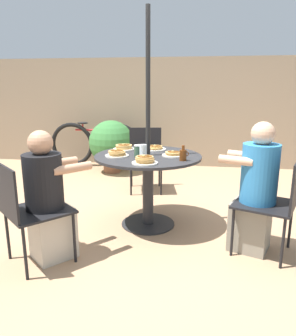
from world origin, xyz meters
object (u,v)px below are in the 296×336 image
object	(u,v)px
pancake_plate_b	(124,147)
potted_shrub	(111,143)
patio_chair_north	(146,154)
diner_south	(255,193)
patio_chair_south	(276,200)
pancake_plate_d	(155,148)
patio_chair_east	(27,207)
diner_east	(48,201)
drinking_glass_a	(143,152)
pancake_plate_c	(117,154)
coffee_cup	(139,151)
pancake_plate_e	(173,154)
bicycle	(95,144)
syrup_bottle	(183,155)
patio_table	(148,172)
pancake_plate_a	(145,160)

from	to	relation	value
pancake_plate_b	potted_shrub	distance (m)	1.92
patio_chair_north	diner_south	size ratio (longest dim) A/B	0.75
diner_south	pancake_plate_b	xyz separation A→B (m)	(-1.29, 0.64, 0.24)
patio_chair_south	pancake_plate_d	bearing A→B (deg)	78.02
patio_chair_north	patio_chair_east	xyz separation A→B (m)	(-0.59, -2.14, 0.00)
diner_east	drinking_glass_a	distance (m)	0.98
diner_east	drinking_glass_a	size ratio (longest dim) A/B	8.02
diner_east	pancake_plate_c	world-z (taller)	diner_east
pancake_plate_c	coffee_cup	bearing A→B (deg)	5.15
pancake_plate_b	potted_shrub	world-z (taller)	potted_shrub
patio_chair_east	pancake_plate_c	distance (m)	1.01
pancake_plate_e	potted_shrub	size ratio (longest dim) A/B	0.27
patio_chair_south	drinking_glass_a	xyz separation A→B (m)	(-1.17, 0.29, 0.32)
pancake_plate_e	bicycle	bearing A→B (deg)	123.39
pancake_plate_d	syrup_bottle	distance (m)	0.58
patio_chair_south	potted_shrub	size ratio (longest dim) A/B	0.97
patio_chair_east	coffee_cup	distance (m)	1.16
patio_chair_east	bicycle	world-z (taller)	patio_chair_east
patio_table	patio_chair_east	xyz separation A→B (m)	(-0.82, -0.93, -0.08)
diner_south	pancake_plate_c	bearing A→B (deg)	98.97
pancake_plate_a	syrup_bottle	bearing A→B (deg)	28.44
diner_east	pancake_plate_b	world-z (taller)	diner_east
diner_east	pancake_plate_c	xyz separation A→B (m)	(0.41, 0.69, 0.27)
pancake_plate_d	coffee_cup	size ratio (longest dim) A/B	2.02
syrup_bottle	pancake_plate_d	bearing A→B (deg)	124.21
pancake_plate_a	pancake_plate_e	world-z (taller)	pancake_plate_a
patio_chair_south	syrup_bottle	xyz separation A→B (m)	(-0.79, 0.27, 0.30)
pancake_plate_a	potted_shrub	size ratio (longest dim) A/B	0.27
patio_chair_south	coffee_cup	world-z (taller)	coffee_cup
patio_table	diner_east	xyz separation A→B (m)	(-0.70, -0.80, -0.07)
pancake_plate_c	bicycle	world-z (taller)	pancake_plate_c
patio_chair_north	pancake_plate_d	size ratio (longest dim) A/B	3.66
coffee_cup	bicycle	size ratio (longest dim) A/B	0.07
pancake_plate_b	patio_chair_south	bearing A→B (deg)	-25.87
patio_chair_north	syrup_bottle	xyz separation A→B (m)	(0.58, -1.41, 0.30)
pancake_plate_a	coffee_cup	world-z (taller)	coffee_cup
pancake_plate_e	patio_chair_north	bearing A→B (deg)	111.37
pancake_plate_e	potted_shrub	xyz separation A→B (m)	(-1.19, 2.04, -0.27)
diner_east	potted_shrub	bearing A→B (deg)	136.02
patio_chair_south	pancake_plate_b	size ratio (longest dim) A/B	3.66
pancake_plate_d	patio_table	bearing A→B (deg)	-96.69
pancake_plate_b	pancake_plate_d	bearing A→B (deg)	7.04
pancake_plate_c	pancake_plate_d	world-z (taller)	pancake_plate_c
diner_south	pancake_plate_d	xyz separation A→B (m)	(-0.96, 0.68, 0.23)
bicycle	pancake_plate_b	bearing A→B (deg)	-66.16
patio_table	pancake_plate_b	xyz separation A→B (m)	(-0.30, 0.24, 0.19)
patio_chair_south	pancake_plate_c	xyz separation A→B (m)	(-1.44, 0.36, 0.27)
pancake_plate_b	syrup_bottle	world-z (taller)	syrup_bottle
bicycle	pancake_plate_c	bearing A→B (deg)	-69.15
pancake_plate_e	pancake_plate_a	bearing A→B (deg)	-121.48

